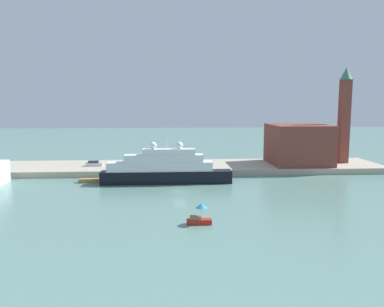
# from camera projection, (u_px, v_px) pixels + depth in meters

# --- Properties ---
(ground) EXTENTS (400.00, 400.00, 0.00)m
(ground) POSITION_uv_depth(u_px,v_px,m) (179.00, 192.00, 77.73)
(ground) COLOR slate
(quay_dock) EXTENTS (110.00, 18.71, 1.52)m
(quay_dock) POSITION_uv_depth(u_px,v_px,m) (177.00, 167.00, 102.71)
(quay_dock) COLOR #ADA38E
(quay_dock) RESTS_ON ground
(large_yacht) EXTENTS (29.33, 3.65, 11.16)m
(large_yacht) POSITION_uv_depth(u_px,v_px,m) (165.00, 169.00, 85.55)
(large_yacht) COLOR black
(large_yacht) RESTS_ON ground
(small_motorboat) EXTENTS (3.72, 1.81, 3.15)m
(small_motorboat) POSITION_uv_depth(u_px,v_px,m) (199.00, 216.00, 56.86)
(small_motorboat) COLOR #B22319
(small_motorboat) RESTS_ON ground
(work_barge) EXTENTS (5.65, 1.85, 0.88)m
(work_barge) POSITION_uv_depth(u_px,v_px,m) (92.00, 180.00, 86.88)
(work_barge) COLOR olive
(work_barge) RESTS_ON ground
(harbor_building) EXTENTS (15.07, 15.71, 10.66)m
(harbor_building) POSITION_uv_depth(u_px,v_px,m) (298.00, 144.00, 103.34)
(harbor_building) COLOR brown
(harbor_building) RESTS_ON quay_dock
(bell_tower) EXTENTS (3.31, 3.31, 26.02)m
(bell_tower) POSITION_uv_depth(u_px,v_px,m) (344.00, 112.00, 104.23)
(bell_tower) COLOR brown
(bell_tower) RESTS_ON quay_dock
(parked_car) EXTENTS (4.43, 1.73, 1.41)m
(parked_car) POSITION_uv_depth(u_px,v_px,m) (94.00, 164.00, 100.17)
(parked_car) COLOR silver
(parked_car) RESTS_ON quay_dock
(person_figure) EXTENTS (0.36, 0.36, 1.71)m
(person_figure) POSITION_uv_depth(u_px,v_px,m) (112.00, 167.00, 93.96)
(person_figure) COLOR #334C8C
(person_figure) RESTS_ON quay_dock
(mooring_bollard) EXTENTS (0.41, 0.41, 0.68)m
(mooring_bollard) POSITION_uv_depth(u_px,v_px,m) (163.00, 169.00, 94.10)
(mooring_bollard) COLOR black
(mooring_bollard) RESTS_ON quay_dock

